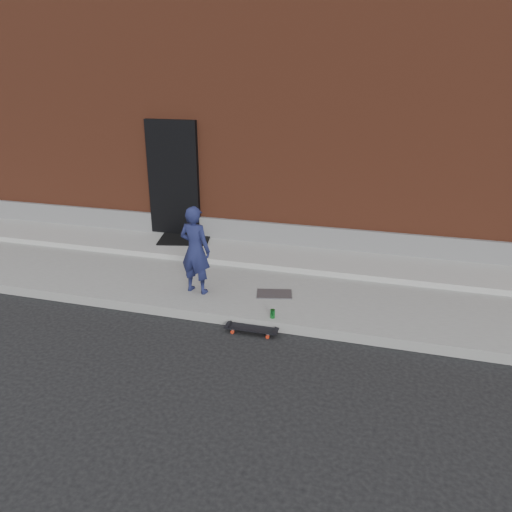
% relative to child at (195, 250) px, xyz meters
% --- Properties ---
extents(ground, '(80.00, 80.00, 0.00)m').
position_rel_child_xyz_m(ground, '(1.21, -0.66, -0.84)').
color(ground, black).
rests_on(ground, ground).
extents(sidewalk, '(20.00, 3.00, 0.15)m').
position_rel_child_xyz_m(sidewalk, '(1.21, 0.84, -0.76)').
color(sidewalk, slate).
rests_on(sidewalk, ground).
extents(apron, '(20.00, 1.20, 0.10)m').
position_rel_child_xyz_m(apron, '(1.21, 1.74, -0.64)').
color(apron, gray).
rests_on(apron, sidewalk).
extents(building, '(20.00, 8.10, 5.00)m').
position_rel_child_xyz_m(building, '(1.21, 6.34, 1.66)').
color(building, '#5E2B1A').
rests_on(building, ground).
extents(child, '(0.55, 0.40, 1.37)m').
position_rel_child_xyz_m(child, '(0.00, 0.00, 0.00)').
color(child, '#181D44').
rests_on(child, sidewalk).
extents(skateboard, '(0.72, 0.19, 0.08)m').
position_rel_child_xyz_m(skateboard, '(1.12, -0.78, -0.77)').
color(skateboard, '#B32712').
rests_on(skateboard, ground).
extents(soda_can, '(0.08, 0.08, 0.13)m').
position_rel_child_xyz_m(soda_can, '(1.36, -0.53, -0.62)').
color(soda_can, '#1A842F').
rests_on(soda_can, sidewalk).
extents(doormat, '(1.13, 0.99, 0.03)m').
position_rel_child_xyz_m(doormat, '(-1.09, 2.03, -0.57)').
color(doormat, black).
rests_on(doormat, apron).
extents(utility_plate, '(0.60, 0.46, 0.02)m').
position_rel_child_xyz_m(utility_plate, '(1.19, 0.22, -0.68)').
color(utility_plate, '#525257').
rests_on(utility_plate, sidewalk).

